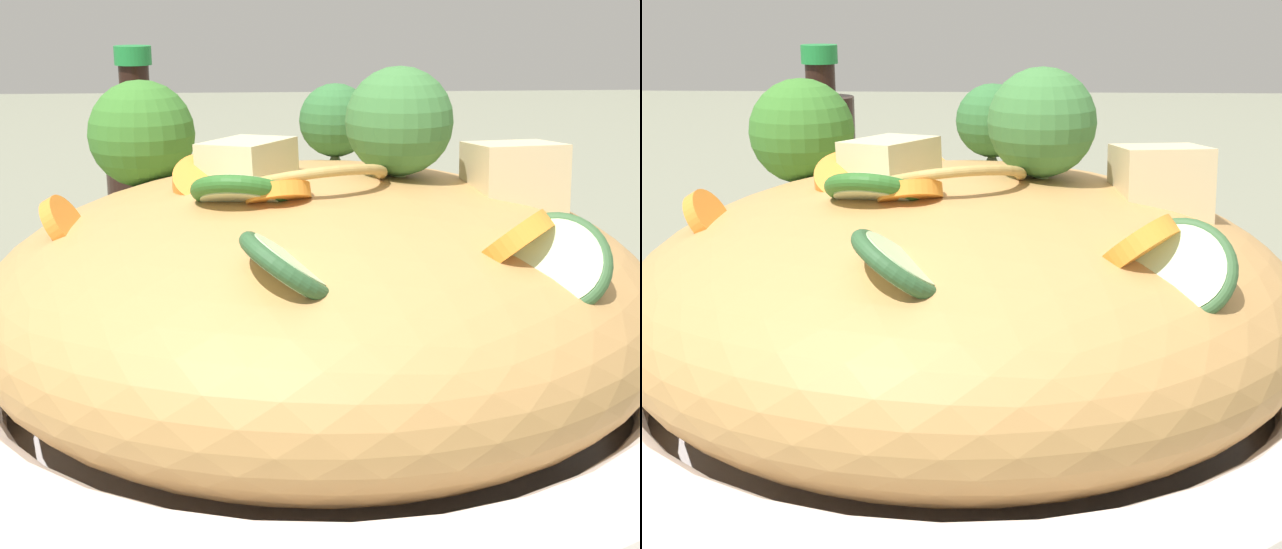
# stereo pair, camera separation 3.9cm
# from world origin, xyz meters

# --- Properties ---
(ground_plane) EXTENTS (3.00, 3.00, 0.00)m
(ground_plane) POSITION_xyz_m (0.00, 0.00, 0.00)
(ground_plane) COLOR slate
(serving_bowl) EXTENTS (0.34, 0.34, 0.05)m
(serving_bowl) POSITION_xyz_m (0.00, 0.00, 0.03)
(serving_bowl) COLOR white
(serving_bowl) RESTS_ON ground_plane
(noodle_heap) EXTENTS (0.28, 0.28, 0.12)m
(noodle_heap) POSITION_xyz_m (0.00, 0.00, 0.07)
(noodle_heap) COLOR #B6864B
(noodle_heap) RESTS_ON serving_bowl
(broccoli_florets) EXTENTS (0.17, 0.13, 0.07)m
(broccoli_florets) POSITION_xyz_m (-0.03, 0.05, 0.13)
(broccoli_florets) COLOR #91AD75
(broccoli_florets) RESTS_ON serving_bowl
(carrot_coins) EXTENTS (0.19, 0.21, 0.04)m
(carrot_coins) POSITION_xyz_m (-0.01, -0.02, 0.12)
(carrot_coins) COLOR orange
(carrot_coins) RESTS_ON serving_bowl
(zucchini_slices) EXTENTS (0.15, 0.10, 0.04)m
(zucchini_slices) POSITION_xyz_m (0.01, -0.07, 0.12)
(zucchini_slices) COLOR #BFDB99
(zucchini_slices) RESTS_ON serving_bowl
(chicken_chunks) EXTENTS (0.15, 0.05, 0.03)m
(chicken_chunks) POSITION_xyz_m (0.04, -0.00, 0.12)
(chicken_chunks) COLOR beige
(chicken_chunks) RESTS_ON serving_bowl
(soy_sauce_bottle) EXTENTS (0.05, 0.05, 0.16)m
(soy_sauce_bottle) POSITION_xyz_m (-0.11, 0.27, 0.07)
(soy_sauce_bottle) COLOR black
(soy_sauce_bottle) RESTS_ON ground_plane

